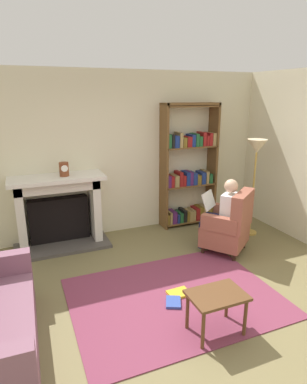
{
  "coord_description": "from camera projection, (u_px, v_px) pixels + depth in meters",
  "views": [
    {
      "loc": [
        -1.52,
        -2.74,
        2.32
      ],
      "look_at": [
        0.1,
        1.2,
        1.05
      ],
      "focal_mm": 30.84,
      "sensor_mm": 36.0,
      "label": 1
    }
  ],
  "objects": [
    {
      "name": "ground",
      "position": [
        186.0,
        312.0,
        3.64
      ],
      "size": [
        14.0,
        14.0,
        0.0
      ],
      "primitive_type": "plane",
      "color": "olive"
    },
    {
      "name": "back_wall",
      "position": [
        117.0,
        154.0,
        5.52
      ],
      "size": [
        5.6,
        0.1,
        2.7
      ],
      "primitive_type": "cube",
      "color": "beige",
      "rests_on": "ground"
    },
    {
      "name": "side_wall_right",
      "position": [
        298.0,
        156.0,
        5.33
      ],
      "size": [
        0.1,
        5.2,
        2.7
      ],
      "primitive_type": "cube",
      "color": "beige",
      "rests_on": "ground"
    },
    {
      "name": "area_rug",
      "position": [
        175.0,
        297.0,
        3.91
      ],
      "size": [
        2.4,
        1.8,
        0.01
      ],
      "primitive_type": "cube",
      "color": "#7A334A",
      "rests_on": "ground"
    },
    {
      "name": "fireplace",
      "position": [
        59.0,
        209.0,
        5.13
      ],
      "size": [
        1.44,
        0.64,
        1.14
      ],
      "color": "#4C4742",
      "rests_on": "ground"
    },
    {
      "name": "mantel_clock",
      "position": [
        64.0,
        169.0,
        4.9
      ],
      "size": [
        0.14,
        0.14,
        0.21
      ],
      "color": "brown",
      "rests_on": "fireplace"
    },
    {
      "name": "bookshelf",
      "position": [
        189.0,
        170.0,
        5.88
      ],
      "size": [
        1.01,
        0.32,
        2.18
      ],
      "color": "brown",
      "rests_on": "ground"
    },
    {
      "name": "armchair_reading",
      "position": [
        230.0,
        226.0,
        4.94
      ],
      "size": [
        0.88,
        0.88,
        0.97
      ],
      "rotation": [
        0.0,
        0.0,
        3.79
      ],
      "color": "#331E14",
      "rests_on": "ground"
    },
    {
      "name": "seated_reader",
      "position": [
        223.0,
        212.0,
        4.94
      ],
      "size": [
        0.56,
        0.59,
        1.14
      ],
      "rotation": [
        0.0,
        0.0,
        3.79
      ],
      "color": "white",
      "rests_on": "ground"
    },
    {
      "name": "side_table",
      "position": [
        217.0,
        300.0,
        3.24
      ],
      "size": [
        0.56,
        0.39,
        0.45
      ],
      "color": "brown",
      "rests_on": "ground"
    },
    {
      "name": "scattered_books",
      "position": [
        176.0,
        297.0,
        3.87
      ],
      "size": [
        0.39,
        0.38,
        0.03
      ],
      "color": "#334CA5",
      "rests_on": "area_rug"
    },
    {
      "name": "floor_lamp",
      "position": [
        256.0,
        155.0,
        5.33
      ],
      "size": [
        0.32,
        0.32,
        1.62
      ],
      "color": "#B7933F",
      "rests_on": "ground"
    }
  ]
}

